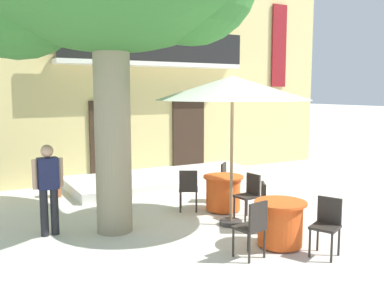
{
  "coord_description": "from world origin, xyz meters",
  "views": [
    {
      "loc": [
        -5.29,
        -6.74,
        2.56
      ],
      "look_at": [
        -0.37,
        2.13,
        1.3
      ],
      "focal_mm": 39.68,
      "sensor_mm": 36.0,
      "label": 1
    }
  ],
  "objects_px": {
    "cafe_chair_near_tree_1": "(253,225)",
    "cafe_umbrella": "(232,89)",
    "cafe_chair_middle_0": "(228,179)",
    "cafe_chair_middle_2": "(249,193)",
    "cafe_table_middle": "(223,193)",
    "cafe_chair_near_tree_0": "(269,203)",
    "ground_planter_left": "(56,185)",
    "cafe_chair_middle_1": "(188,187)",
    "cafe_chair_near_tree_2": "(327,222)",
    "cafe_table_near_tree": "(280,223)",
    "pedestrian_near_entrance": "(48,185)"
  },
  "relations": [
    {
      "from": "cafe_table_near_tree",
      "to": "cafe_chair_middle_0",
      "type": "xyz_separation_m",
      "value": [
        0.84,
        2.81,
        0.14
      ]
    },
    {
      "from": "cafe_table_near_tree",
      "to": "cafe_chair_near_tree_0",
      "type": "relative_size",
      "value": 0.95
    },
    {
      "from": "cafe_chair_middle_0",
      "to": "cafe_chair_middle_2",
      "type": "relative_size",
      "value": 1.0
    },
    {
      "from": "cafe_chair_near_tree_1",
      "to": "cafe_umbrella",
      "type": "bearing_deg",
      "value": 67.09
    },
    {
      "from": "cafe_chair_near_tree_1",
      "to": "cafe_chair_middle_2",
      "type": "xyz_separation_m",
      "value": [
        1.2,
        1.71,
        0.0
      ]
    },
    {
      "from": "cafe_chair_near_tree_0",
      "to": "ground_planter_left",
      "type": "bearing_deg",
      "value": 122.56
    },
    {
      "from": "cafe_chair_middle_1",
      "to": "cafe_umbrella",
      "type": "distance_m",
      "value": 2.42
    },
    {
      "from": "cafe_chair_near_tree_2",
      "to": "ground_planter_left",
      "type": "xyz_separation_m",
      "value": [
        -2.96,
        5.88,
        -0.23
      ]
    },
    {
      "from": "cafe_chair_middle_1",
      "to": "cafe_umbrella",
      "type": "bearing_deg",
      "value": -76.68
    },
    {
      "from": "cafe_chair_near_tree_1",
      "to": "ground_planter_left",
      "type": "xyz_separation_m",
      "value": [
        -1.86,
        5.43,
        -0.23
      ]
    },
    {
      "from": "cafe_table_middle",
      "to": "cafe_chair_near_tree_0",
      "type": "bearing_deg",
      "value": -90.76
    },
    {
      "from": "cafe_chair_near_tree_1",
      "to": "cafe_chair_middle_0",
      "type": "bearing_deg",
      "value": 62.63
    },
    {
      "from": "cafe_table_near_tree",
      "to": "cafe_chair_middle_0",
      "type": "height_order",
      "value": "cafe_chair_middle_0"
    },
    {
      "from": "cafe_chair_near_tree_0",
      "to": "cafe_chair_middle_2",
      "type": "relative_size",
      "value": 1.0
    },
    {
      "from": "cafe_chair_middle_0",
      "to": "cafe_chair_middle_2",
      "type": "distance_m",
      "value": 1.35
    },
    {
      "from": "cafe_table_near_tree",
      "to": "cafe_chair_near_tree_0",
      "type": "height_order",
      "value": "cafe_chair_near_tree_0"
    },
    {
      "from": "cafe_chair_near_tree_0",
      "to": "cafe_chair_middle_1",
      "type": "height_order",
      "value": "same"
    },
    {
      "from": "cafe_chair_middle_2",
      "to": "ground_planter_left",
      "type": "xyz_separation_m",
      "value": [
        -3.06,
        3.73,
        -0.23
      ]
    },
    {
      "from": "cafe_chair_near_tree_0",
      "to": "cafe_umbrella",
      "type": "distance_m",
      "value": 2.22
    },
    {
      "from": "cafe_chair_middle_2",
      "to": "cafe_chair_near_tree_1",
      "type": "bearing_deg",
      "value": -125.18
    },
    {
      "from": "cafe_chair_near_tree_1",
      "to": "cafe_umbrella",
      "type": "xyz_separation_m",
      "value": [
        0.66,
        1.55,
        2.08
      ]
    },
    {
      "from": "cafe_chair_near_tree_0",
      "to": "ground_planter_left",
      "type": "xyz_separation_m",
      "value": [
        -2.9,
        4.54,
        -0.23
      ]
    },
    {
      "from": "cafe_chair_near_tree_1",
      "to": "cafe_table_middle",
      "type": "height_order",
      "value": "cafe_chair_near_tree_1"
    },
    {
      "from": "cafe_table_middle",
      "to": "cafe_chair_middle_2",
      "type": "relative_size",
      "value": 0.95
    },
    {
      "from": "cafe_chair_middle_0",
      "to": "cafe_chair_middle_1",
      "type": "relative_size",
      "value": 1.0
    },
    {
      "from": "cafe_chair_near_tree_1",
      "to": "cafe_chair_middle_2",
      "type": "bearing_deg",
      "value": 54.82
    },
    {
      "from": "cafe_chair_middle_0",
      "to": "ground_planter_left",
      "type": "xyz_separation_m",
      "value": [
        -3.42,
        2.42,
        -0.23
      ]
    },
    {
      "from": "cafe_table_middle",
      "to": "cafe_chair_middle_2",
      "type": "bearing_deg",
      "value": -79.23
    },
    {
      "from": "cafe_chair_near_tree_1",
      "to": "pedestrian_near_entrance",
      "type": "relative_size",
      "value": 0.56
    },
    {
      "from": "cafe_table_middle",
      "to": "cafe_chair_middle_1",
      "type": "relative_size",
      "value": 0.95
    },
    {
      "from": "cafe_table_near_tree",
      "to": "cafe_chair_middle_0",
      "type": "distance_m",
      "value": 2.93
    },
    {
      "from": "cafe_chair_near_tree_0",
      "to": "pedestrian_near_entrance",
      "type": "bearing_deg",
      "value": 154.08
    },
    {
      "from": "cafe_table_middle",
      "to": "cafe_umbrella",
      "type": "relative_size",
      "value": 0.3
    },
    {
      "from": "cafe_chair_near_tree_2",
      "to": "cafe_chair_middle_1",
      "type": "xyz_separation_m",
      "value": [
        -0.73,
        3.19,
        0.0
      ]
    },
    {
      "from": "cafe_table_near_tree",
      "to": "cafe_chair_middle_1",
      "type": "xyz_separation_m",
      "value": [
        -0.35,
        2.54,
        0.14
      ]
    },
    {
      "from": "cafe_table_near_tree",
      "to": "cafe_chair_near_tree_1",
      "type": "xyz_separation_m",
      "value": [
        -0.72,
        -0.21,
        0.14
      ]
    },
    {
      "from": "cafe_table_near_tree",
      "to": "cafe_table_middle",
      "type": "distance_m",
      "value": 2.27
    },
    {
      "from": "cafe_chair_near_tree_0",
      "to": "cafe_chair_middle_0",
      "type": "distance_m",
      "value": 2.19
    },
    {
      "from": "cafe_chair_middle_2",
      "to": "pedestrian_near_entrance",
      "type": "relative_size",
      "value": 0.56
    },
    {
      "from": "cafe_umbrella",
      "to": "ground_planter_left",
      "type": "distance_m",
      "value": 5.17
    },
    {
      "from": "cafe_table_middle",
      "to": "cafe_chair_middle_2",
      "type": "xyz_separation_m",
      "value": [
        0.14,
        -0.74,
        0.14
      ]
    },
    {
      "from": "cafe_table_middle",
      "to": "ground_planter_left",
      "type": "bearing_deg",
      "value": 134.37
    },
    {
      "from": "cafe_chair_near_tree_0",
      "to": "cafe_chair_middle_2",
      "type": "distance_m",
      "value": 0.83
    },
    {
      "from": "cafe_chair_near_tree_0",
      "to": "cafe_chair_middle_1",
      "type": "xyz_separation_m",
      "value": [
        -0.67,
        1.86,
        0.0
      ]
    },
    {
      "from": "cafe_table_near_tree",
      "to": "cafe_chair_middle_1",
      "type": "relative_size",
      "value": 0.95
    },
    {
      "from": "cafe_umbrella",
      "to": "pedestrian_near_entrance",
      "type": "xyz_separation_m",
      "value": [
        -3.17,
        1.07,
        -1.69
      ]
    },
    {
      "from": "cafe_table_middle",
      "to": "cafe_chair_middle_0",
      "type": "distance_m",
      "value": 0.77
    },
    {
      "from": "cafe_umbrella",
      "to": "cafe_table_middle",
      "type": "bearing_deg",
      "value": 65.56
    },
    {
      "from": "cafe_chair_near_tree_0",
      "to": "cafe_chair_near_tree_2",
      "type": "bearing_deg",
      "value": -87.45
    },
    {
      "from": "cafe_chair_middle_0",
      "to": "cafe_chair_middle_1",
      "type": "bearing_deg",
      "value": -167.42
    }
  ]
}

